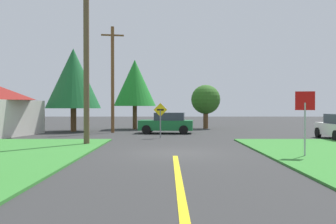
{
  "coord_description": "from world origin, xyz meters",
  "views": [
    {
      "loc": [
        -0.3,
        -15.61,
        2.05
      ],
      "look_at": [
        -0.35,
        3.74,
        1.78
      ],
      "focal_mm": 37.46,
      "sensor_mm": 36.0,
      "label": 1
    }
  ],
  "objects_px": {
    "car_approaching_junction": "(168,123)",
    "utility_pole_far": "(113,78)",
    "utility_pole_mid": "(87,56)",
    "oak_tree_left": "(74,79)",
    "oak_tree_right": "(136,83)",
    "direction_sign": "(161,116)",
    "stop_sign": "(306,111)",
    "pine_tree_center": "(206,100)"
  },
  "relations": [
    {
      "from": "car_approaching_junction",
      "to": "oak_tree_left",
      "type": "relative_size",
      "value": 0.62
    },
    {
      "from": "utility_pole_mid",
      "to": "oak_tree_right",
      "type": "xyz_separation_m",
      "value": [
        1.32,
        13.63,
        -0.51
      ]
    },
    {
      "from": "oak_tree_left",
      "to": "pine_tree_center",
      "type": "distance_m",
      "value": 12.34
    },
    {
      "from": "utility_pole_far",
      "to": "direction_sign",
      "type": "xyz_separation_m",
      "value": [
        3.93,
        -4.87,
        -2.94
      ]
    },
    {
      "from": "oak_tree_right",
      "to": "direction_sign",
      "type": "bearing_deg",
      "value": -74.64
    },
    {
      "from": "car_approaching_junction",
      "to": "pine_tree_center",
      "type": "distance_m",
      "value": 7.34
    },
    {
      "from": "utility_pole_far",
      "to": "pine_tree_center",
      "type": "relative_size",
      "value": 2.03
    },
    {
      "from": "utility_pole_mid",
      "to": "utility_pole_far",
      "type": "height_order",
      "value": "utility_pole_mid"
    },
    {
      "from": "stop_sign",
      "to": "oak_tree_left",
      "type": "distance_m",
      "value": 20.53
    },
    {
      "from": "stop_sign",
      "to": "oak_tree_right",
      "type": "distance_m",
      "value": 20.45
    },
    {
      "from": "stop_sign",
      "to": "pine_tree_center",
      "type": "distance_m",
      "value": 19.37
    },
    {
      "from": "oak_tree_left",
      "to": "oak_tree_right",
      "type": "distance_m",
      "value": 5.78
    },
    {
      "from": "direction_sign",
      "to": "car_approaching_junction",
      "type": "bearing_deg",
      "value": 84.16
    },
    {
      "from": "oak_tree_left",
      "to": "oak_tree_right",
      "type": "height_order",
      "value": "oak_tree_left"
    },
    {
      "from": "stop_sign",
      "to": "oak_tree_left",
      "type": "height_order",
      "value": "oak_tree_left"
    },
    {
      "from": "direction_sign",
      "to": "oak_tree_left",
      "type": "relative_size",
      "value": 0.33
    },
    {
      "from": "car_approaching_junction",
      "to": "oak_tree_right",
      "type": "distance_m",
      "value": 6.93
    },
    {
      "from": "oak_tree_right",
      "to": "car_approaching_junction",
      "type": "bearing_deg",
      "value": -59.82
    },
    {
      "from": "utility_pole_far",
      "to": "oak_tree_right",
      "type": "height_order",
      "value": "utility_pole_far"
    },
    {
      "from": "oak_tree_left",
      "to": "utility_pole_far",
      "type": "bearing_deg",
      "value": -21.71
    },
    {
      "from": "car_approaching_junction",
      "to": "utility_pole_far",
      "type": "distance_m",
      "value": 5.68
    },
    {
      "from": "utility_pole_mid",
      "to": "oak_tree_left",
      "type": "relative_size",
      "value": 1.34
    },
    {
      "from": "stop_sign",
      "to": "car_approaching_junction",
      "type": "height_order",
      "value": "stop_sign"
    },
    {
      "from": "stop_sign",
      "to": "car_approaching_junction",
      "type": "xyz_separation_m",
      "value": [
        -5.62,
        13.2,
        -1.09
      ]
    },
    {
      "from": "stop_sign",
      "to": "utility_pole_mid",
      "type": "relative_size",
      "value": 0.29
    },
    {
      "from": "utility_pole_far",
      "to": "oak_tree_left",
      "type": "bearing_deg",
      "value": 158.29
    },
    {
      "from": "car_approaching_junction",
      "to": "direction_sign",
      "type": "relative_size",
      "value": 1.86
    },
    {
      "from": "pine_tree_center",
      "to": "stop_sign",
      "type": "bearing_deg",
      "value": -84.24
    },
    {
      "from": "car_approaching_junction",
      "to": "oak_tree_right",
      "type": "height_order",
      "value": "oak_tree_right"
    },
    {
      "from": "car_approaching_junction",
      "to": "direction_sign",
      "type": "bearing_deg",
      "value": 89.59
    },
    {
      "from": "pine_tree_center",
      "to": "car_approaching_junction",
      "type": "bearing_deg",
      "value": -121.25
    },
    {
      "from": "utility_pole_mid",
      "to": "oak_tree_left",
      "type": "distance_m",
      "value": 11.09
    },
    {
      "from": "pine_tree_center",
      "to": "utility_pole_mid",
      "type": "bearing_deg",
      "value": -118.91
    },
    {
      "from": "car_approaching_junction",
      "to": "direction_sign",
      "type": "height_order",
      "value": "direction_sign"
    },
    {
      "from": "stop_sign",
      "to": "pine_tree_center",
      "type": "xyz_separation_m",
      "value": [
        -1.94,
        19.26,
        0.86
      ]
    },
    {
      "from": "car_approaching_junction",
      "to": "utility_pole_mid",
      "type": "relative_size",
      "value": 0.46
    },
    {
      "from": "stop_sign",
      "to": "utility_pole_far",
      "type": "distance_m",
      "value": 17.25
    },
    {
      "from": "pine_tree_center",
      "to": "oak_tree_right",
      "type": "xyz_separation_m",
      "value": [
        -6.69,
        -0.87,
        1.54
      ]
    },
    {
      "from": "utility_pole_far",
      "to": "direction_sign",
      "type": "distance_m",
      "value": 6.92
    },
    {
      "from": "direction_sign",
      "to": "pine_tree_center",
      "type": "height_order",
      "value": "pine_tree_center"
    },
    {
      "from": "oak_tree_left",
      "to": "direction_sign",
      "type": "bearing_deg",
      "value": -40.12
    },
    {
      "from": "car_approaching_junction",
      "to": "oak_tree_right",
      "type": "relative_size",
      "value": 0.67
    }
  ]
}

